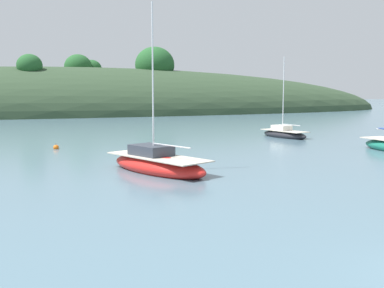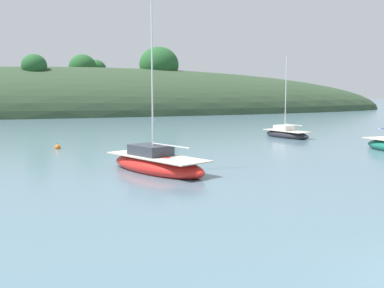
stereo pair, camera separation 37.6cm
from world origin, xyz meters
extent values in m
ellipsoid|color=#2D422B|center=(0.00, 89.18, 0.00)|extent=(150.00, 36.00, 18.91)
ellipsoid|color=#235628|center=(3.84, 92.46, 9.23)|extent=(4.42, 4.02, 4.02)
ellipsoid|color=#235628|center=(0.82, 90.27, 9.58)|extent=(5.65, 5.14, 5.14)
ellipsoid|color=#235628|center=(16.59, 87.80, 10.14)|extent=(8.45, 7.69, 7.69)
ellipsoid|color=#235628|center=(-8.78, 82.10, 9.24)|extent=(4.61, 4.19, 4.19)
ellipsoid|color=red|center=(-2.99, 17.54, 0.33)|extent=(5.25, 7.83, 1.19)
cube|color=beige|center=(-2.99, 17.54, 0.86)|extent=(4.83, 7.20, 0.06)
cube|color=#333842|center=(-3.23, 18.09, 1.17)|extent=(2.45, 2.83, 0.62)
cylinder|color=silver|center=(-3.14, 17.89, 5.18)|extent=(0.09, 0.09, 8.63)
cylinder|color=silver|center=(-2.52, 16.45, 1.60)|extent=(1.29, 2.90, 0.07)
ellipsoid|color=#232328|center=(14.16, 31.78, 0.25)|extent=(2.99, 5.94, 0.91)
cube|color=beige|center=(14.16, 31.78, 0.66)|extent=(2.75, 5.47, 0.06)
cube|color=silver|center=(14.08, 32.22, 0.92)|extent=(1.58, 2.02, 0.52)
cylinder|color=silver|center=(14.11, 32.06, 4.29)|extent=(0.09, 0.09, 7.27)
cylinder|color=silver|center=(14.34, 30.89, 1.30)|extent=(0.53, 2.35, 0.07)
sphere|color=orange|center=(-7.76, 30.16, 0.12)|extent=(0.44, 0.44, 0.44)
cylinder|color=black|center=(-7.76, 30.16, 0.39)|extent=(0.04, 0.04, 0.10)
camera|label=1|loc=(-10.00, -7.03, 4.57)|focal=42.39mm
camera|label=2|loc=(-9.65, -7.15, 4.57)|focal=42.39mm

